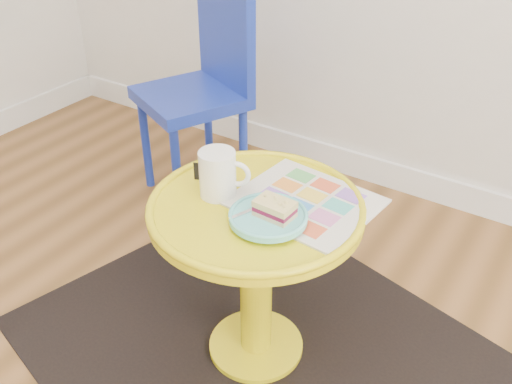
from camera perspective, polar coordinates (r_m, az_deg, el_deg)
The scene contains 9 objects.
room_walls at distance 2.30m, azimuth -17.52°, elevation -2.89°, with size 4.00×4.00×4.00m.
rug at distance 1.80m, azimuth 0.00°, elevation -15.26°, with size 1.30×1.10×0.01m, color black.
side_table at distance 1.54m, azimuth 0.00°, elevation -5.90°, with size 0.56×0.56×0.53m.
chair at distance 2.31m, azimuth -5.16°, elevation 10.97°, with size 0.50×0.50×0.85m.
newspaper at distance 1.47m, azimuth 4.93°, elevation -0.96°, with size 0.34×0.29×0.01m, color silver.
mug at distance 1.46m, azimuth -3.76°, elevation 1.95°, with size 0.13×0.10×0.13m.
plate at distance 1.38m, azimuth 1.23°, elevation -2.55°, with size 0.19×0.19×0.02m.
cake_slice at distance 1.36m, azimuth 1.89°, elevation -1.66°, with size 0.10×0.07×0.04m.
fork at distance 1.39m, azimuth 0.01°, elevation -1.63°, with size 0.06×0.14×0.00m.
Camera 1 is at (0.56, -0.11, 1.34)m, focal length 40.00 mm.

